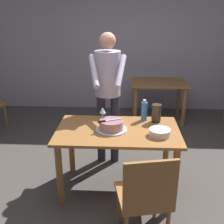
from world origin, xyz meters
TOP-DOWN VIEW (x-y plane):
  - ground_plane at (0.00, 0.00)m, footprint 14.00×14.00m
  - back_wall at (0.00, 2.84)m, footprint 10.00×0.12m
  - main_dining_table at (0.00, 0.00)m, footprint 1.33×0.79m
  - cake_on_platter at (-0.07, -0.01)m, footprint 0.34×0.34m
  - cake_knife at (-0.14, -0.04)m, footprint 0.25×0.13m
  - plate_stack at (0.43, -0.13)m, footprint 0.22×0.22m
  - wine_glass_near at (-0.19, 0.30)m, footprint 0.08×0.08m
  - water_bottle at (0.30, 0.29)m, footprint 0.07×0.07m
  - hurricane_lamp at (0.43, 0.24)m, footprint 0.11×0.11m
  - person_cutting_cake at (-0.15, 0.61)m, footprint 0.47×0.56m
  - chair_near_side at (0.26, -0.77)m, footprint 0.52×0.52m
  - background_table at (0.68, 2.14)m, footprint 1.00×0.70m

SIDE VIEW (x-z plane):
  - ground_plane at x=0.00m, z-range 0.00..0.00m
  - chair_near_side at x=0.26m, z-range 0.04..0.94m
  - background_table at x=0.68m, z-range 0.21..0.95m
  - main_dining_table at x=0.00m, z-range 0.24..0.99m
  - plate_stack at x=0.43m, z-range 0.75..0.82m
  - cake_on_platter at x=-0.07m, z-range 0.75..0.86m
  - wine_glass_near at x=-0.19m, z-range 0.78..0.92m
  - hurricane_lamp at x=0.43m, z-range 0.75..0.96m
  - water_bottle at x=0.30m, z-range 0.74..0.99m
  - cake_knife at x=-0.14m, z-range 0.86..0.88m
  - person_cutting_cake at x=-0.15m, z-range 0.22..1.94m
  - back_wall at x=0.00m, z-range 0.00..2.70m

